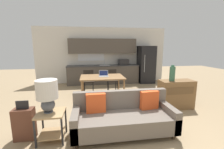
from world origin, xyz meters
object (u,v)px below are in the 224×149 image
(side_table, at_px, (51,121))
(dining_chair_far_left, at_px, (89,80))
(vase, at_px, (172,73))
(table_lamp, at_px, (47,93))
(dining_table, at_px, (102,78))
(refrigerator, at_px, (146,64))
(couch, at_px, (123,117))
(credenza, at_px, (176,94))
(suitcase, at_px, (24,124))
(laptop, at_px, (104,75))
(dining_chair_far_right, at_px, (112,79))

(side_table, bearing_deg, dining_chair_far_left, 77.22)
(side_table, bearing_deg, vase, 18.96)
(table_lamp, xyz_separation_m, dining_chair_far_left, (0.74, 3.07, -0.44))
(dining_table, bearing_deg, side_table, -117.27)
(refrigerator, distance_m, vase, 3.29)
(dining_table, xyz_separation_m, table_lamp, (-1.21, -2.26, 0.23))
(couch, distance_m, dining_chair_far_left, 3.10)
(table_lamp, xyz_separation_m, credenza, (3.24, 1.05, -0.52))
(side_table, distance_m, suitcase, 0.53)
(couch, distance_m, side_table, 1.41)
(suitcase, bearing_deg, dining_table, 52.08)
(dining_table, xyz_separation_m, credenza, (2.03, -1.21, -0.29))
(dining_chair_far_left, bearing_deg, vase, -40.59)
(suitcase, bearing_deg, table_lamp, -10.61)
(refrigerator, relative_size, vase, 4.08)
(couch, relative_size, laptop, 6.03)
(table_lamp, relative_size, vase, 1.39)
(dining_chair_far_right, distance_m, laptop, 0.94)
(dining_chair_far_left, bearing_deg, table_lamp, -103.01)
(couch, bearing_deg, dining_table, 96.18)
(vase, height_order, suitcase, vase)
(laptop, bearing_deg, dining_chair_far_right, 66.48)
(dining_table, distance_m, dining_chair_far_left, 0.96)
(side_table, distance_m, credenza, 3.37)
(couch, relative_size, suitcase, 2.64)
(vase, height_order, dining_chair_far_right, vase)
(refrigerator, bearing_deg, suitcase, -134.09)
(side_table, bearing_deg, laptop, 62.09)
(suitcase, bearing_deg, dining_chair_far_left, 67.75)
(dining_table, relative_size, dining_chair_far_right, 1.70)
(couch, distance_m, table_lamp, 1.56)
(dining_table, relative_size, vase, 3.31)
(couch, height_order, side_table, couch)
(side_table, height_order, vase, vase)
(dining_table, height_order, suitcase, suitcase)
(couch, bearing_deg, table_lamp, -177.89)
(dining_chair_far_right, relative_size, laptop, 2.55)
(table_lamp, height_order, credenza, table_lamp)
(laptop, height_order, suitcase, laptop)
(dining_table, bearing_deg, refrigerator, 40.47)
(vase, bearing_deg, refrigerator, 81.20)
(refrigerator, xyz_separation_m, dining_chair_far_right, (-1.90, -1.19, -0.42))
(refrigerator, xyz_separation_m, dining_chair_far_left, (-2.84, -1.21, -0.42))
(dining_table, relative_size, dining_chair_far_left, 1.70)
(laptop, bearing_deg, couch, -80.94)
(refrigerator, relative_size, table_lamp, 2.93)
(refrigerator, relative_size, suitcase, 2.34)
(couch, bearing_deg, vase, 31.06)
(refrigerator, bearing_deg, dining_chair_far_left, -156.91)
(vase, bearing_deg, couch, -148.94)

